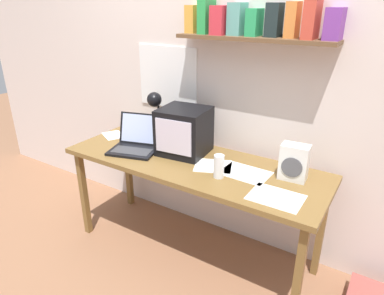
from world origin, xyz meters
name	(u,v)px	position (x,y,z in m)	size (l,w,h in m)	color
ground_plane	(192,250)	(0.00, 0.00, 0.00)	(12.00, 12.00, 0.00)	#8E6144
back_wall	(223,71)	(0.00, 0.40, 1.31)	(5.60, 0.24, 2.60)	silver
corner_desk	(192,169)	(0.00, 0.00, 0.69)	(1.83, 0.64, 0.76)	brown
crt_monitor	(184,131)	(-0.13, 0.09, 0.92)	(0.36, 0.35, 0.33)	black
laptop	(136,141)	(-0.46, -0.04, 0.82)	(0.40, 0.38, 0.24)	black
desk_lamp	(155,107)	(-0.42, 0.15, 1.04)	(0.14, 0.19, 0.40)	black
juice_glass	(219,167)	(0.26, -0.11, 0.82)	(0.07, 0.07, 0.15)	white
space_heater	(294,162)	(0.66, 0.11, 0.87)	(0.17, 0.12, 0.22)	silver
open_notebook	(245,173)	(0.38, 0.03, 0.76)	(0.31, 0.23, 0.00)	white
printed_handout	(113,135)	(-0.80, 0.07, 0.76)	(0.24, 0.22, 0.00)	white
loose_paper_near_monitor	(213,166)	(0.16, 0.01, 0.76)	(0.30, 0.28, 0.00)	white
loose_paper_near_laptop	(276,197)	(0.65, -0.15, 0.76)	(0.29, 0.22, 0.00)	white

